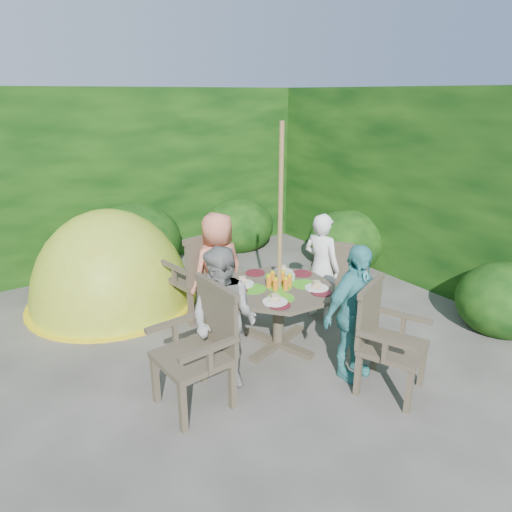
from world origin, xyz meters
TOP-DOWN VIEW (x-y plane):
  - ground at (0.00, 0.00)m, footprint 60.00×60.00m
  - hedge_enclosure at (0.00, 1.33)m, footprint 9.00×9.00m
  - patio_table at (1.07, 0.44)m, footprint 1.41×1.41m
  - parasol_pole at (1.07, 0.44)m, footprint 0.06×0.06m
  - garden_chair_right at (2.13, 0.76)m, footprint 0.64×0.66m
  - garden_chair_left at (0.03, 0.09)m, footprint 0.56×0.62m
  - garden_chair_back at (0.72, 1.48)m, footprint 0.66×0.61m
  - garden_chair_front at (1.40, -0.61)m, footprint 0.70×0.66m
  - child_right at (1.83, 0.68)m, footprint 0.39×0.50m
  - child_left at (0.31, 0.20)m, footprint 0.73×0.77m
  - child_back at (0.82, 1.20)m, footprint 0.65×0.45m
  - child_front at (1.31, -0.32)m, footprint 0.76×0.38m
  - dome_tent at (0.01, 2.39)m, footprint 2.19×2.19m

SIDE VIEW (x-z plane):
  - ground at x=0.00m, z-range 0.00..0.00m
  - dome_tent at x=0.01m, z-range -1.15..1.15m
  - garden_chair_right at x=2.13m, z-range 0.03..0.87m
  - garden_chair_front at x=1.40m, z-range 0.03..0.95m
  - garden_chair_back at x=0.72m, z-range 0.03..1.00m
  - garden_chair_left at x=0.03m, z-range 0.03..1.01m
  - patio_table at x=1.07m, z-range 0.16..0.94m
  - child_right at x=1.83m, z-range 0.00..1.22m
  - child_front at x=1.31m, z-range 0.00..1.24m
  - child_left at x=0.31m, z-range 0.00..1.26m
  - child_back at x=0.82m, z-range 0.00..1.26m
  - parasol_pole at x=1.07m, z-range 0.00..2.20m
  - hedge_enclosure at x=0.00m, z-range 0.00..2.50m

